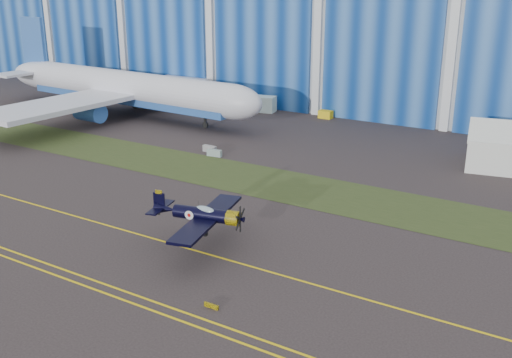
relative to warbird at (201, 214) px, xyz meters
The scene contains 12 objects.
ground 16.17m from the warbird, 165.03° to the left, with size 260.00×260.00×0.00m, color #362D2D.
grass_median 23.92m from the warbird, 130.26° to the left, with size 260.00×10.00×0.02m, color #475128.
hangar 78.31m from the warbird, 101.42° to the left, with size 220.00×45.70×30.00m.
taxiway_centreline 15.67m from the warbird, behind, with size 200.00×0.20×0.02m, color yellow.
guard_board_right 10.76m from the warbird, 49.82° to the right, with size 1.20×0.15×0.35m, color yellow.
warbird is the anchor object (origin of this frame).
jetliner 56.34m from the warbird, 139.58° to the left, with size 63.37×54.60×21.24m.
shipping_container 56.28m from the warbird, 116.60° to the left, with size 6.28×2.51×2.72m, color white.
tug 53.12m from the warbird, 103.71° to the left, with size 2.24×1.40×1.31m, color yellow.
cart 88.81m from the warbird, 146.67° to the left, with size 2.11×1.26×1.26m, color silver.
barrier_a 30.20m from the warbird, 124.69° to the left, with size 2.00×0.60×0.90m, color gray.
barrier_b 28.17m from the warbird, 123.32° to the left, with size 2.00×0.60×0.90m, color #889C98.
Camera 1 is at (44.59, -42.43, 22.66)m, focal length 42.00 mm.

